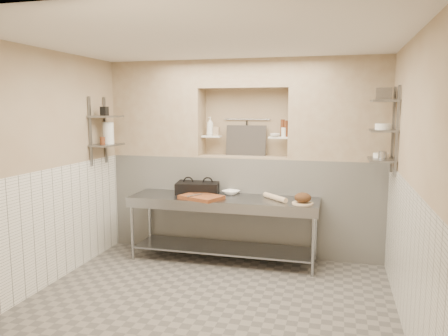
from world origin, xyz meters
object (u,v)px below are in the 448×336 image
(prep_table, at_px, (223,216))
(bottle_soap, at_px, (210,126))
(panini_press, at_px, (198,188))
(cutting_board, at_px, (201,197))
(rolling_pin, at_px, (275,197))
(mixing_bowl, at_px, (231,192))
(bread_loaf, at_px, (303,198))
(jug_left, at_px, (108,133))
(bowl_alcove, at_px, (275,135))

(prep_table, bearing_deg, bottle_soap, 121.77)
(panini_press, height_order, bottle_soap, bottle_soap)
(prep_table, distance_m, bottle_soap, 1.37)
(cutting_board, distance_m, bottle_soap, 1.17)
(prep_table, relative_size, rolling_pin, 5.57)
(mixing_bowl, xyz_separation_m, rolling_pin, (0.66, -0.23, 0.01))
(bottle_soap, bearing_deg, bread_loaf, -25.32)
(bottle_soap, height_order, jug_left, bottle_soap)
(cutting_board, relative_size, bowl_alcove, 3.74)
(cutting_board, bearing_deg, jug_left, 177.00)
(mixing_bowl, bearing_deg, bread_loaf, -19.27)
(panini_press, bearing_deg, cutting_board, -74.99)
(rolling_pin, relative_size, bread_loaf, 2.17)
(cutting_board, bearing_deg, rolling_pin, 10.17)
(panini_press, relative_size, bottle_soap, 2.41)
(jug_left, bearing_deg, panini_press, 13.78)
(prep_table, relative_size, bottle_soap, 9.46)
(bowl_alcove, bearing_deg, rolling_pin, -80.27)
(cutting_board, height_order, rolling_pin, rolling_pin)
(cutting_board, distance_m, mixing_bowl, 0.51)
(prep_table, bearing_deg, bowl_alcove, 39.93)
(mixing_bowl, distance_m, bowl_alcove, 1.03)
(jug_left, bearing_deg, rolling_pin, 2.44)
(prep_table, height_order, bowl_alcove, bowl_alcove)
(rolling_pin, distance_m, bottle_soap, 1.50)
(panini_press, xyz_separation_m, cutting_board, (0.17, -0.38, -0.06))
(prep_table, distance_m, panini_press, 0.59)
(mixing_bowl, xyz_separation_m, bottle_soap, (-0.40, 0.32, 0.92))
(panini_press, distance_m, rolling_pin, 1.16)
(bread_loaf, bearing_deg, panini_press, 167.52)
(prep_table, relative_size, panini_press, 3.93)
(bottle_soap, xyz_separation_m, bowl_alcove, (0.97, -0.03, -0.11))
(bottle_soap, relative_size, bowl_alcove, 1.91)
(panini_press, bearing_deg, jug_left, -175.55)
(prep_table, relative_size, jug_left, 8.54)
(rolling_pin, xyz_separation_m, jug_left, (-2.38, -0.10, 0.83))
(panini_press, relative_size, cutting_board, 1.23)
(bowl_alcove, bearing_deg, jug_left, -165.07)
(panini_press, distance_m, bowl_alcove, 1.33)
(cutting_board, relative_size, bread_loaf, 2.50)
(panini_press, bearing_deg, mixing_bowl, -6.26)
(prep_table, height_order, cutting_board, cutting_board)
(panini_press, xyz_separation_m, rolling_pin, (1.14, -0.20, -0.05))
(rolling_pin, bearing_deg, prep_table, -178.79)
(rolling_pin, bearing_deg, cutting_board, -169.83)
(bread_loaf, bearing_deg, bottle_soap, 154.68)
(cutting_board, height_order, bowl_alcove, bowl_alcove)
(prep_table, xyz_separation_m, bowl_alcove, (0.63, 0.52, 1.09))
(bread_loaf, bearing_deg, jug_left, 179.31)
(bottle_soap, bearing_deg, rolling_pin, -27.13)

